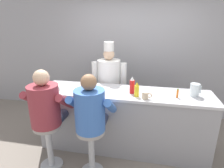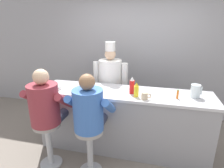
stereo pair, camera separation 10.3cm
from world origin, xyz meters
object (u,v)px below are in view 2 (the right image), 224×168
(diner_seated_blue, at_px, (89,113))
(cook_in_whites_near, at_px, (110,83))
(water_pitcher_clear, at_px, (195,91))
(mustard_bottle_yellow, at_px, (136,90))
(hot_sauce_bottle_orange, at_px, (178,94))
(cereal_bowl, at_px, (56,87))
(coffee_mug_tan, at_px, (145,96))
(breakfast_plate, at_px, (90,91))
(ketchup_bottle_red, at_px, (132,86))
(diner_seated_maroon, at_px, (46,107))

(diner_seated_blue, bearing_deg, cook_in_whites_near, 91.37)
(water_pitcher_clear, distance_m, diner_seated_blue, 1.52)
(mustard_bottle_yellow, relative_size, hot_sauce_bottle_orange, 1.65)
(cereal_bowl, height_order, coffee_mug_tan, coffee_mug_tan)
(breakfast_plate, bearing_deg, cereal_bowl, 179.35)
(breakfast_plate, height_order, cook_in_whites_near, cook_in_whites_near)
(mustard_bottle_yellow, xyz_separation_m, coffee_mug_tan, (0.13, -0.07, -0.05))
(cereal_bowl, distance_m, cook_in_whites_near, 1.03)
(breakfast_plate, relative_size, diner_seated_blue, 0.19)
(cook_in_whites_near, bearing_deg, ketchup_bottle_red, -52.22)
(ketchup_bottle_red, distance_m, water_pitcher_clear, 0.90)
(ketchup_bottle_red, xyz_separation_m, cook_in_whites_near, (-0.50, 0.64, -0.19))
(ketchup_bottle_red, height_order, breakfast_plate, ketchup_bottle_red)
(mustard_bottle_yellow, xyz_separation_m, breakfast_plate, (-0.70, 0.01, -0.08))
(hot_sauce_bottle_orange, relative_size, diner_seated_blue, 0.09)
(diner_seated_maroon, bearing_deg, cook_in_whites_near, 63.90)
(breakfast_plate, bearing_deg, coffee_mug_tan, -5.36)
(hot_sauce_bottle_orange, relative_size, diner_seated_maroon, 0.09)
(hot_sauce_bottle_orange, relative_size, coffee_mug_tan, 0.94)
(ketchup_bottle_red, distance_m, breakfast_plate, 0.64)
(coffee_mug_tan, bearing_deg, water_pitcher_clear, 20.03)
(hot_sauce_bottle_orange, xyz_separation_m, diner_seated_maroon, (-1.74, -0.53, -0.15))
(ketchup_bottle_red, distance_m, cereal_bowl, 1.22)
(mustard_bottle_yellow, height_order, diner_seated_maroon, diner_seated_maroon)
(breakfast_plate, bearing_deg, diner_seated_maroon, -134.96)
(ketchup_bottle_red, height_order, diner_seated_maroon, diner_seated_maroon)
(ketchup_bottle_red, xyz_separation_m, breakfast_plate, (-0.62, -0.10, -0.11))
(breakfast_plate, bearing_deg, diner_seated_blue, -72.22)
(diner_seated_maroon, height_order, diner_seated_blue, diner_seated_maroon)
(hot_sauce_bottle_orange, xyz_separation_m, cereal_bowl, (-1.86, -0.05, -0.04))
(water_pitcher_clear, bearing_deg, hot_sauce_bottle_orange, -154.62)
(ketchup_bottle_red, distance_m, cook_in_whites_near, 0.83)
(water_pitcher_clear, bearing_deg, coffee_mug_tan, -159.97)
(hot_sauce_bottle_orange, relative_size, cereal_bowl, 0.82)
(hot_sauce_bottle_orange, height_order, water_pitcher_clear, water_pitcher_clear)
(water_pitcher_clear, xyz_separation_m, cook_in_whites_near, (-1.39, 0.57, -0.16))
(ketchup_bottle_red, xyz_separation_m, mustard_bottle_yellow, (0.08, -0.12, -0.02))
(mustard_bottle_yellow, xyz_separation_m, cereal_bowl, (-1.29, 0.02, -0.07))
(ketchup_bottle_red, distance_m, mustard_bottle_yellow, 0.14)
(diner_seated_maroon, height_order, cook_in_whites_near, cook_in_whites_near)
(hot_sauce_bottle_orange, bearing_deg, water_pitcher_clear, 25.38)
(hot_sauce_bottle_orange, bearing_deg, mustard_bottle_yellow, -173.34)
(ketchup_bottle_red, relative_size, hot_sauce_bottle_orange, 2.01)
(cereal_bowl, bearing_deg, coffee_mug_tan, -3.41)
(coffee_mug_tan, xyz_separation_m, diner_seated_maroon, (-1.30, -0.40, -0.14))
(ketchup_bottle_red, relative_size, water_pitcher_clear, 1.41)
(cereal_bowl, bearing_deg, ketchup_bottle_red, 4.61)
(hot_sauce_bottle_orange, bearing_deg, cereal_bowl, -178.50)
(coffee_mug_tan, bearing_deg, breakfast_plate, 174.64)
(mustard_bottle_yellow, bearing_deg, hot_sauce_bottle_orange, 6.66)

